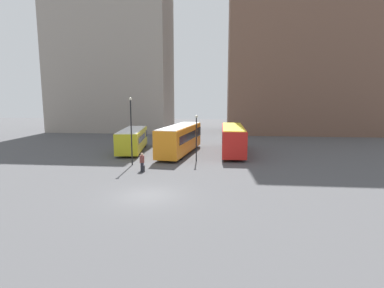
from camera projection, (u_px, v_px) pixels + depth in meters
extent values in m
plane|color=#4C4C4F|center=(148.00, 196.00, 20.11)|extent=(160.00, 160.00, 0.00)
cube|color=gray|center=(111.00, 45.00, 60.39)|extent=(23.49, 12.36, 34.81)
cube|color=brown|center=(311.00, 28.00, 56.13)|extent=(30.45, 14.72, 39.50)
cube|color=gold|center=(133.00, 139.00, 37.27)|extent=(3.96, 10.16, 2.41)
cube|color=black|center=(137.00, 133.00, 41.23)|extent=(2.84, 2.18, 0.91)
cube|color=black|center=(131.00, 138.00, 36.34)|extent=(3.48, 6.64, 0.72)
cube|color=white|center=(132.00, 130.00, 37.08)|extent=(3.73, 9.94, 0.08)
cylinder|color=black|center=(136.00, 144.00, 40.44)|extent=(2.57, 1.32, 0.98)
cylinder|color=black|center=(129.00, 151.00, 34.38)|extent=(2.57, 1.32, 0.98)
cube|color=orange|center=(180.00, 139.00, 35.58)|extent=(3.97, 12.17, 2.97)
cube|color=black|center=(190.00, 131.00, 40.24)|extent=(2.79, 2.49, 1.13)
cube|color=black|center=(178.00, 137.00, 34.49)|extent=(3.46, 7.90, 0.89)
cube|color=white|center=(180.00, 126.00, 35.35)|extent=(3.74, 11.90, 0.08)
cylinder|color=black|center=(188.00, 145.00, 39.33)|extent=(2.51, 1.37, 1.08)
cylinder|color=black|center=(171.00, 154.00, 32.19)|extent=(2.51, 1.37, 1.08)
cube|color=red|center=(233.00, 139.00, 36.02)|extent=(2.58, 11.79, 2.85)
cube|color=black|center=(232.00, 132.00, 40.72)|extent=(2.59, 2.17, 1.08)
cube|color=black|center=(233.00, 137.00, 34.92)|extent=(2.60, 7.55, 0.86)
cube|color=yellow|center=(233.00, 127.00, 35.80)|extent=(2.37, 11.55, 0.08)
cylinder|color=black|center=(232.00, 144.00, 39.79)|extent=(2.44, 1.07, 1.06)
cylinder|color=black|center=(234.00, 154.00, 32.60)|extent=(2.44, 1.07, 1.06)
cylinder|color=#382D4C|center=(141.00, 167.00, 27.13)|extent=(0.17, 0.17, 0.74)
cylinder|color=#382D4C|center=(143.00, 167.00, 27.09)|extent=(0.17, 0.17, 0.74)
cylinder|color=brown|center=(142.00, 159.00, 27.00)|extent=(0.48, 0.48, 0.65)
sphere|color=tan|center=(142.00, 154.00, 26.94)|extent=(0.24, 0.24, 0.24)
cube|color=black|center=(143.00, 169.00, 26.62)|extent=(0.31, 0.40, 0.59)
cube|color=black|center=(142.00, 164.00, 26.44)|extent=(0.14, 0.04, 0.26)
cylinder|color=black|center=(131.00, 133.00, 29.02)|extent=(0.12, 0.12, 6.38)
sphere|color=beige|center=(130.00, 99.00, 28.54)|extent=(0.28, 0.28, 0.28)
cylinder|color=black|center=(196.00, 140.00, 30.92)|extent=(0.12, 0.12, 4.60)
sphere|color=beige|center=(196.00, 116.00, 30.57)|extent=(0.28, 0.28, 0.28)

